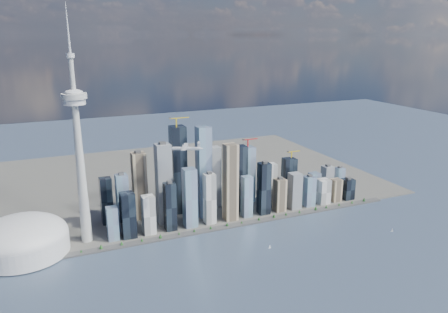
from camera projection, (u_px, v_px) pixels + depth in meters
name	position (u px, v px, depth m)	size (l,w,h in m)	color
ground	(255.00, 278.00, 902.82)	(4000.00, 4000.00, 0.00)	#2D3B50
seawall	(211.00, 230.00, 1123.74)	(1100.00, 22.00, 4.00)	#383838
land	(164.00, 179.00, 1522.49)	(1400.00, 900.00, 3.00)	#4C4C47
shoreline_trees	(211.00, 227.00, 1121.91)	(960.53, 7.20, 8.80)	#3F2D1E
skyscraper_cluster	(219.00, 186.00, 1200.92)	(736.00, 142.00, 272.40)	black
needle_tower	(79.00, 148.00, 1000.56)	(56.00, 56.00, 550.50)	#AEAEA8
dome_stadium	(23.00, 239.00, 991.54)	(200.00, 200.00, 86.00)	silver
airplane	(187.00, 148.00, 996.39)	(72.12, 64.76, 18.54)	silver
sailboat_west	(270.00, 247.00, 1030.35)	(6.49, 3.74, 9.18)	white
sailboat_east	(392.00, 230.00, 1117.28)	(6.63, 3.67, 9.33)	white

